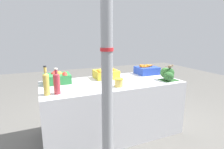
{
  "coord_description": "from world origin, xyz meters",
  "views": [
    {
      "loc": [
        -0.89,
        -2.1,
        1.37
      ],
      "look_at": [
        0.0,
        0.0,
        0.86
      ],
      "focal_mm": 28.0,
      "sensor_mm": 36.0,
      "label": 1
    }
  ],
  "objects_px": {
    "apple_crate": "(57,78)",
    "pickle_jar": "(119,82)",
    "support_pole": "(107,62)",
    "orange_crate": "(106,73)",
    "juice_bottle_golden": "(46,83)",
    "broccoli_pile": "(168,74)",
    "carrot_crate": "(147,70)",
    "juice_bottle_ruby": "(57,83)",
    "sparrow_bird": "(170,66)"
  },
  "relations": [
    {
      "from": "support_pole",
      "to": "broccoli_pile",
      "type": "xyz_separation_m",
      "value": [
        1.08,
        0.45,
        -0.3
      ]
    },
    {
      "from": "carrot_crate",
      "to": "pickle_jar",
      "type": "relative_size",
      "value": 3.05
    },
    {
      "from": "carrot_crate",
      "to": "sparrow_bird",
      "type": "distance_m",
      "value": 0.5
    },
    {
      "from": "orange_crate",
      "to": "pickle_jar",
      "type": "height_order",
      "value": "orange_crate"
    },
    {
      "from": "support_pole",
      "to": "carrot_crate",
      "type": "height_order",
      "value": "support_pole"
    },
    {
      "from": "support_pole",
      "to": "juice_bottle_ruby",
      "type": "height_order",
      "value": "support_pole"
    },
    {
      "from": "juice_bottle_golden",
      "to": "sparrow_bird",
      "type": "xyz_separation_m",
      "value": [
        1.6,
        -0.02,
        0.07
      ]
    },
    {
      "from": "support_pole",
      "to": "carrot_crate",
      "type": "relative_size",
      "value": 6.81
    },
    {
      "from": "support_pole",
      "to": "broccoli_pile",
      "type": "relative_size",
      "value": 9.89
    },
    {
      "from": "support_pole",
      "to": "orange_crate",
      "type": "height_order",
      "value": "support_pole"
    },
    {
      "from": "apple_crate",
      "to": "pickle_jar",
      "type": "bearing_deg",
      "value": -35.08
    },
    {
      "from": "orange_crate",
      "to": "sparrow_bird",
      "type": "bearing_deg",
      "value": -32.09
    },
    {
      "from": "pickle_jar",
      "to": "support_pole",
      "type": "bearing_deg",
      "value": -126.44
    },
    {
      "from": "broccoli_pile",
      "to": "sparrow_bird",
      "type": "xyz_separation_m",
      "value": [
        0.02,
        -0.02,
        0.11
      ]
    },
    {
      "from": "orange_crate",
      "to": "juice_bottle_ruby",
      "type": "xyz_separation_m",
      "value": [
        -0.74,
        -0.45,
        0.05
      ]
    },
    {
      "from": "broccoli_pile",
      "to": "juice_bottle_ruby",
      "type": "relative_size",
      "value": 0.82
    },
    {
      "from": "apple_crate",
      "to": "sparrow_bird",
      "type": "relative_size",
      "value": 2.46
    },
    {
      "from": "carrot_crate",
      "to": "pickle_jar",
      "type": "bearing_deg",
      "value": -147.05
    },
    {
      "from": "juice_bottle_golden",
      "to": "apple_crate",
      "type": "bearing_deg",
      "value": 71.4
    },
    {
      "from": "juice_bottle_ruby",
      "to": "pickle_jar",
      "type": "distance_m",
      "value": 0.73
    },
    {
      "from": "carrot_crate",
      "to": "juice_bottle_golden",
      "type": "xyz_separation_m",
      "value": [
        -1.55,
        -0.46,
        0.07
      ]
    },
    {
      "from": "carrot_crate",
      "to": "sparrow_bird",
      "type": "xyz_separation_m",
      "value": [
        0.05,
        -0.48,
        0.14
      ]
    },
    {
      "from": "apple_crate",
      "to": "sparrow_bird",
      "type": "bearing_deg",
      "value": -18.35
    },
    {
      "from": "support_pole",
      "to": "juice_bottle_golden",
      "type": "xyz_separation_m",
      "value": [
        -0.5,
        0.45,
        -0.25
      ]
    },
    {
      "from": "carrot_crate",
      "to": "broccoli_pile",
      "type": "distance_m",
      "value": 0.46
    },
    {
      "from": "support_pole",
      "to": "juice_bottle_ruby",
      "type": "xyz_separation_m",
      "value": [
        -0.4,
        0.45,
        -0.26
      ]
    },
    {
      "from": "orange_crate",
      "to": "juice_bottle_golden",
      "type": "bearing_deg",
      "value": -151.86
    },
    {
      "from": "support_pole",
      "to": "apple_crate",
      "type": "bearing_deg",
      "value": 110.87
    },
    {
      "from": "broccoli_pile",
      "to": "pickle_jar",
      "type": "bearing_deg",
      "value": -179.26
    },
    {
      "from": "support_pole",
      "to": "juice_bottle_golden",
      "type": "bearing_deg",
      "value": 137.98
    },
    {
      "from": "support_pole",
      "to": "juice_bottle_golden",
      "type": "distance_m",
      "value": 0.72
    },
    {
      "from": "apple_crate",
      "to": "juice_bottle_golden",
      "type": "xyz_separation_m",
      "value": [
        -0.15,
        -0.46,
        0.06
      ]
    },
    {
      "from": "juice_bottle_ruby",
      "to": "sparrow_bird",
      "type": "xyz_separation_m",
      "value": [
        1.5,
        -0.02,
        0.08
      ]
    },
    {
      "from": "apple_crate",
      "to": "carrot_crate",
      "type": "distance_m",
      "value": 1.4
    },
    {
      "from": "orange_crate",
      "to": "pickle_jar",
      "type": "distance_m",
      "value": 0.47
    },
    {
      "from": "apple_crate",
      "to": "broccoli_pile",
      "type": "height_order",
      "value": "broccoli_pile"
    },
    {
      "from": "carrot_crate",
      "to": "juice_bottle_golden",
      "type": "height_order",
      "value": "juice_bottle_golden"
    },
    {
      "from": "broccoli_pile",
      "to": "sparrow_bird",
      "type": "relative_size",
      "value": 1.7
    },
    {
      "from": "juice_bottle_golden",
      "to": "juice_bottle_ruby",
      "type": "distance_m",
      "value": 0.11
    },
    {
      "from": "orange_crate",
      "to": "sparrow_bird",
      "type": "height_order",
      "value": "sparrow_bird"
    },
    {
      "from": "support_pole",
      "to": "broccoli_pile",
      "type": "bearing_deg",
      "value": 22.58
    },
    {
      "from": "juice_bottle_golden",
      "to": "pickle_jar",
      "type": "xyz_separation_m",
      "value": [
        0.83,
        -0.01,
        -0.08
      ]
    },
    {
      "from": "support_pole",
      "to": "apple_crate",
      "type": "distance_m",
      "value": 1.03
    },
    {
      "from": "apple_crate",
      "to": "juice_bottle_ruby",
      "type": "distance_m",
      "value": 0.47
    },
    {
      "from": "pickle_jar",
      "to": "sparrow_bird",
      "type": "xyz_separation_m",
      "value": [
        0.77,
        -0.01,
        0.15
      ]
    },
    {
      "from": "broccoli_pile",
      "to": "juice_bottle_ruby",
      "type": "bearing_deg",
      "value": 179.88
    },
    {
      "from": "juice_bottle_golden",
      "to": "orange_crate",
      "type": "bearing_deg",
      "value": 28.14
    },
    {
      "from": "carrot_crate",
      "to": "juice_bottle_ruby",
      "type": "distance_m",
      "value": 1.52
    },
    {
      "from": "support_pole",
      "to": "juice_bottle_golden",
      "type": "height_order",
      "value": "support_pole"
    },
    {
      "from": "orange_crate",
      "to": "juice_bottle_golden",
      "type": "relative_size",
      "value": 1.06
    }
  ]
}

